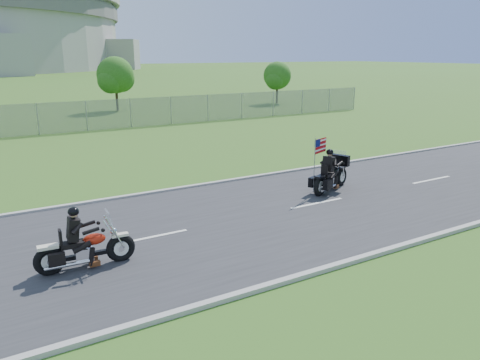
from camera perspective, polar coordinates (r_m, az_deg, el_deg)
ground at (r=14.17m, az=-3.23°, el=-5.58°), size 420.00×420.00×0.00m
road at (r=14.17m, az=-3.23°, el=-5.51°), size 120.00×8.00×0.04m
curb_north at (r=17.67m, az=-9.34°, el=-1.35°), size 120.00×0.18×0.12m
curb_south at (r=11.02m, az=6.80°, el=-11.76°), size 120.00×0.18×0.12m
tree_fence_near at (r=43.58m, az=-14.91°, el=12.05°), size 3.52×3.28×4.75m
tree_fence_far at (r=48.79m, az=4.58°, el=12.40°), size 3.08×2.87×4.20m
motorcycle_lead at (r=11.87m, az=-18.48°, el=-8.01°), size 2.38×0.65×1.60m
motorcycle_follow at (r=17.79m, az=11.02°, el=0.42°), size 2.35×1.24×2.05m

